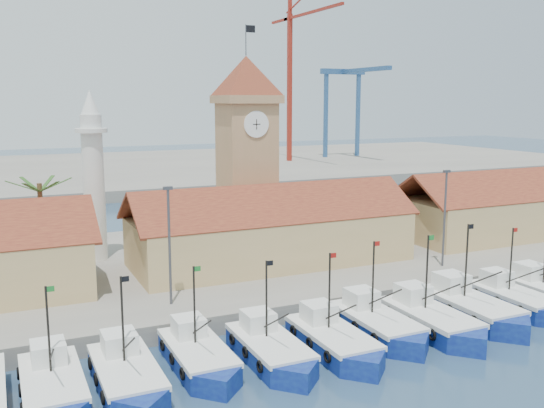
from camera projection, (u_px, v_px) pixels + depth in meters
name	position (u px, v px, depth m)	size (l,w,h in m)	color
ground	(395.00, 355.00, 40.44)	(400.00, 400.00, 0.00)	#1B2D4A
quay	(255.00, 260.00, 61.83)	(140.00, 32.00, 1.50)	gray
terminal	(108.00, 171.00, 138.87)	(240.00, 80.00, 2.00)	gray
boat_1	(53.00, 390.00, 34.02)	(3.32, 9.09, 6.88)	navy
boat_2	(128.00, 379.00, 35.30)	(3.41, 9.35, 7.07)	navy
boat_3	(199.00, 358.00, 38.16)	(3.31, 9.07, 6.86)	navy
boat_4	(272.00, 352.00, 39.13)	(3.36, 9.21, 6.97)	navy
boat_5	(335.00, 343.00, 40.54)	(3.43, 9.40, 7.11)	navy
boat_6	(379.00, 326.00, 43.48)	(3.48, 9.54, 7.22)	navy
boat_7	(433.00, 322.00, 44.22)	(3.62, 9.91, 7.50)	navy
boat_8	(472.00, 310.00, 46.70)	(3.77, 10.34, 7.82)	navy
boat_9	(517.00, 301.00, 48.99)	(3.39, 9.27, 7.02)	navy
hall_center	(271.00, 236.00, 57.70)	(27.04, 10.13, 7.61)	tan
hall_right	(519.00, 211.00, 70.83)	(31.20, 10.13, 7.61)	tan
clock_tower	(247.00, 148.00, 61.74)	(5.80, 5.80, 22.70)	tan
minaret	(93.00, 175.00, 57.75)	(3.00, 3.00, 16.30)	silver
palm_tree	(42.00, 219.00, 54.49)	(5.60, 5.03, 8.39)	brown
lamp_posts	(316.00, 226.00, 50.32)	(80.70, 0.25, 9.03)	#3F3F44
crane_red_right	(293.00, 63.00, 146.71)	(1.00, 34.68, 42.60)	maroon
gantry	(349.00, 88.00, 158.14)	(13.00, 22.00, 23.20)	#2B5284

